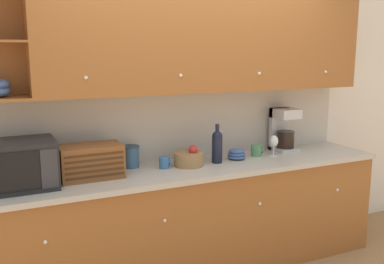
# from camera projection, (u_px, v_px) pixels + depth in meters

# --- Properties ---
(ground_plane) EXTENTS (24.00, 24.00, 0.00)m
(ground_plane) POSITION_uv_depth(u_px,v_px,m) (182.00, 255.00, 3.95)
(ground_plane) COLOR #9E754C
(wall_back) EXTENTS (5.71, 0.06, 2.60)m
(wall_back) POSITION_uv_depth(u_px,v_px,m) (180.00, 115.00, 3.74)
(wall_back) COLOR silver
(wall_back) RESTS_ON ground_plane
(counter_unit) EXTENTS (3.33, 0.65, 0.92)m
(counter_unit) POSITION_uv_depth(u_px,v_px,m) (197.00, 219.00, 3.59)
(counter_unit) COLOR #935628
(counter_unit) RESTS_ON ground_plane
(backsplash_panel) EXTENTS (3.31, 0.01, 0.59)m
(backsplash_panel) POSITION_uv_depth(u_px,v_px,m) (182.00, 125.00, 3.72)
(backsplash_panel) COLOR #B7B2A8
(backsplash_panel) RESTS_ON counter_unit
(upper_cabinets) EXTENTS (3.31, 0.34, 0.82)m
(upper_cabinets) POSITION_uv_depth(u_px,v_px,m) (208.00, 42.00, 3.52)
(upper_cabinets) COLOR #935628
(upper_cabinets) RESTS_ON backsplash_panel
(microwave) EXTENTS (0.49, 0.40, 0.33)m
(microwave) POSITION_uv_depth(u_px,v_px,m) (19.00, 165.00, 2.91)
(microwave) COLOR black
(microwave) RESTS_ON counter_unit
(bread_box) EXTENTS (0.46, 0.27, 0.25)m
(bread_box) POSITION_uv_depth(u_px,v_px,m) (91.00, 161.00, 3.15)
(bread_box) COLOR brown
(bread_box) RESTS_ON counter_unit
(storage_canister) EXTENTS (0.14, 0.14, 0.18)m
(storage_canister) POSITION_uv_depth(u_px,v_px,m) (131.00, 156.00, 3.45)
(storage_canister) COLOR #33567A
(storage_canister) RESTS_ON counter_unit
(mug_blue_second) EXTENTS (0.09, 0.08, 0.09)m
(mug_blue_second) POSITION_uv_depth(u_px,v_px,m) (164.00, 163.00, 3.43)
(mug_blue_second) COLOR #38669E
(mug_blue_second) RESTS_ON counter_unit
(fruit_basket) EXTENTS (0.25, 0.25, 0.17)m
(fruit_basket) POSITION_uv_depth(u_px,v_px,m) (189.00, 158.00, 3.51)
(fruit_basket) COLOR #937047
(fruit_basket) RESTS_ON counter_unit
(wine_bottle) EXTENTS (0.09, 0.09, 0.33)m
(wine_bottle) POSITION_uv_depth(u_px,v_px,m) (217.00, 145.00, 3.58)
(wine_bottle) COLOR black
(wine_bottle) RESTS_ON counter_unit
(bowl_stack_on_counter) EXTENTS (0.16, 0.16, 0.09)m
(bowl_stack_on_counter) POSITION_uv_depth(u_px,v_px,m) (236.00, 154.00, 3.72)
(bowl_stack_on_counter) COLOR #3D5B93
(bowl_stack_on_counter) RESTS_ON counter_unit
(mug) EXTENTS (0.10, 0.09, 0.11)m
(mug) POSITION_uv_depth(u_px,v_px,m) (257.00, 150.00, 3.83)
(mug) COLOR #4C845B
(mug) RESTS_ON counter_unit
(wine_glass) EXTENTS (0.08, 0.08, 0.19)m
(wine_glass) POSITION_uv_depth(u_px,v_px,m) (274.00, 142.00, 3.84)
(wine_glass) COLOR silver
(wine_glass) RESTS_ON counter_unit
(coffee_maker) EXTENTS (0.21, 0.23, 0.40)m
(coffee_maker) POSITION_uv_depth(u_px,v_px,m) (284.00, 129.00, 4.04)
(coffee_maker) COLOR #B7B7BC
(coffee_maker) RESTS_ON counter_unit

